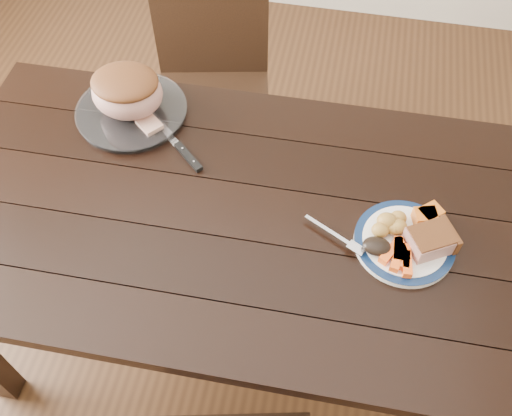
% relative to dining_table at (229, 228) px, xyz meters
% --- Properties ---
extents(ground, '(4.00, 4.00, 0.00)m').
position_rel_dining_table_xyz_m(ground, '(0.00, 0.00, -0.66)').
color(ground, '#472B16').
rests_on(ground, ground).
extents(dining_table, '(1.61, 0.92, 0.75)m').
position_rel_dining_table_xyz_m(dining_table, '(0.00, 0.00, 0.00)').
color(dining_table, black).
rests_on(dining_table, ground).
extents(chair_far, '(0.50, 0.51, 0.93)m').
position_rel_dining_table_xyz_m(chair_far, '(-0.24, 0.74, -0.13)').
color(chair_far, black).
rests_on(chair_far, ground).
extents(dinner_plate, '(0.25, 0.25, 0.02)m').
position_rel_dining_table_xyz_m(dinner_plate, '(0.46, -0.02, 0.10)').
color(dinner_plate, white).
rests_on(dinner_plate, dining_table).
extents(plate_rim, '(0.25, 0.25, 0.02)m').
position_rel_dining_table_xyz_m(plate_rim, '(0.46, -0.02, 0.11)').
color(plate_rim, '#0C1F40').
rests_on(plate_rim, dinner_plate).
extents(serving_platter, '(0.32, 0.32, 0.02)m').
position_rel_dining_table_xyz_m(serving_platter, '(-0.36, 0.28, 0.10)').
color(serving_platter, white).
rests_on(serving_platter, dining_table).
extents(pork_slice, '(0.13, 0.13, 0.05)m').
position_rel_dining_table_xyz_m(pork_slice, '(0.52, -0.03, 0.14)').
color(pork_slice, tan).
rests_on(pork_slice, dinner_plate).
extents(roasted_potatoes, '(0.09, 0.09, 0.04)m').
position_rel_dining_table_xyz_m(roasted_potatoes, '(0.42, 0.00, 0.13)').
color(roasted_potatoes, gold).
rests_on(roasted_potatoes, dinner_plate).
extents(carrot_batons, '(0.08, 0.11, 0.02)m').
position_rel_dining_table_xyz_m(carrot_batons, '(0.45, -0.08, 0.12)').
color(carrot_batons, '#FD5A15').
rests_on(carrot_batons, dinner_plate).
extents(pumpkin_wedges, '(0.08, 0.08, 0.04)m').
position_rel_dining_table_xyz_m(pumpkin_wedges, '(0.51, 0.05, 0.13)').
color(pumpkin_wedges, orange).
rests_on(pumpkin_wedges, dinner_plate).
extents(dark_mushroom, '(0.07, 0.05, 0.03)m').
position_rel_dining_table_xyz_m(dark_mushroom, '(0.39, -0.07, 0.13)').
color(dark_mushroom, black).
rests_on(dark_mushroom, dinner_plate).
extents(fork, '(0.17, 0.10, 0.00)m').
position_rel_dining_table_xyz_m(fork, '(0.30, -0.05, 0.11)').
color(fork, silver).
rests_on(fork, dinner_plate).
extents(roast_joint, '(0.21, 0.18, 0.14)m').
position_rel_dining_table_xyz_m(roast_joint, '(-0.36, 0.28, 0.18)').
color(roast_joint, tan).
rests_on(roast_joint, serving_platter).
extents(cut_slice, '(0.09, 0.09, 0.02)m').
position_rel_dining_table_xyz_m(cut_slice, '(-0.29, 0.23, 0.12)').
color(cut_slice, tan).
rests_on(cut_slice, serving_platter).
extents(carving_knife, '(0.25, 0.23, 0.01)m').
position_rel_dining_table_xyz_m(carving_knife, '(-0.18, 0.17, 0.10)').
color(carving_knife, silver).
rests_on(carving_knife, dining_table).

